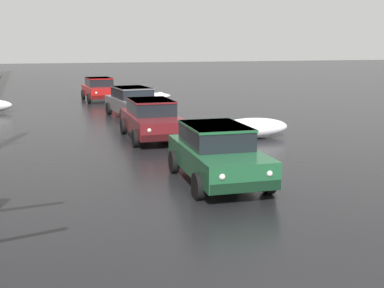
# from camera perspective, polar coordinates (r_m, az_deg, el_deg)

# --- Properties ---
(snow_bank_along_left_kerb) EXTENTS (2.97, 1.13, 0.74)m
(snow_bank_along_left_kerb) POSITION_cam_1_polar(r_m,az_deg,el_deg) (17.90, 6.90, 1.85)
(snow_bank_along_left_kerb) COLOR white
(snow_bank_along_left_kerb) RESTS_ON ground
(snow_bank_near_corner_right) EXTENTS (2.94, 1.42, 0.48)m
(snow_bank_near_corner_right) POSITION_cam_1_polar(r_m,az_deg,el_deg) (30.80, -5.10, 5.60)
(snow_bank_near_corner_right) COLOR white
(snow_bank_near_corner_right) RESTS_ON ground
(sedan_green_approaching_near_lane) EXTENTS (2.05, 4.01, 1.42)m
(sedan_green_approaching_near_lane) POSITION_cam_1_polar(r_m,az_deg,el_deg) (11.96, 2.95, -0.98)
(sedan_green_approaching_near_lane) COLOR #1E5633
(sedan_green_approaching_near_lane) RESTS_ON ground
(sedan_maroon_parked_kerbside_close) EXTENTS (2.01, 4.32, 1.42)m
(sedan_maroon_parked_kerbside_close) POSITION_cam_1_polar(r_m,az_deg,el_deg) (17.72, -4.76, 3.05)
(sedan_maroon_parked_kerbside_close) COLOR maroon
(sedan_maroon_parked_kerbside_close) RESTS_ON ground
(sedan_grey_parked_kerbside_mid) EXTENTS (2.19, 4.50, 1.42)m
(sedan_grey_parked_kerbside_mid) POSITION_cam_1_polar(r_m,az_deg,el_deg) (23.29, -6.94, 5.00)
(sedan_grey_parked_kerbside_mid) COLOR slate
(sedan_grey_parked_kerbside_mid) RESTS_ON ground
(sedan_red_parked_far_down_block) EXTENTS (1.96, 4.10, 1.42)m
(sedan_red_parked_far_down_block) POSITION_cam_1_polar(r_m,az_deg,el_deg) (30.83, -10.83, 6.42)
(sedan_red_parked_far_down_block) COLOR red
(sedan_red_parked_far_down_block) RESTS_ON ground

